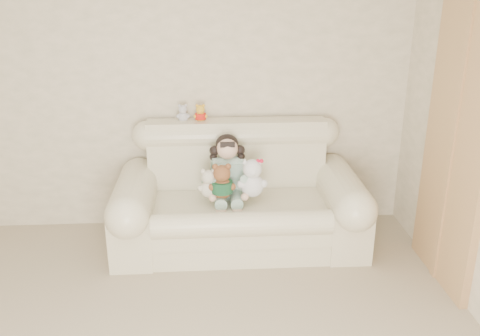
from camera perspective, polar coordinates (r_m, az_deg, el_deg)
name	(u,v)px	position (r m, az deg, el deg)	size (l,w,h in m)	color
wall_back	(155,87)	(4.67, -9.21, 8.74)	(4.50, 4.50, 0.00)	beige
sofa	(239,190)	(4.40, -0.08, -2.42)	(2.10, 0.95, 1.03)	#BFB99A
door_panel	(456,148)	(4.05, 22.47, 2.02)	(0.06, 0.90, 2.10)	#A16D45
seated_child	(227,166)	(4.40, -1.38, 0.18)	(0.34, 0.41, 0.56)	#317459
brown_teddy	(222,178)	(4.22, -1.99, -1.09)	(0.22, 0.17, 0.35)	brown
white_cat	(252,174)	(4.25, 1.34, -0.65)	(0.25, 0.19, 0.39)	white
cream_teddy	(209,181)	(4.26, -3.44, -1.38)	(0.19, 0.14, 0.29)	silver
yellow_mini_bear	(200,112)	(4.57, -4.34, 6.16)	(0.12, 0.09, 0.19)	gold
grey_mini_plush	(183,112)	(4.58, -6.25, 6.14)	(0.12, 0.09, 0.19)	silver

